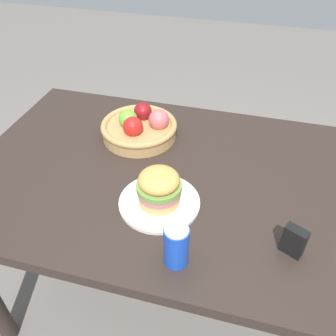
{
  "coord_description": "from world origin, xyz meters",
  "views": [
    {
      "loc": [
        0.23,
        -0.89,
        1.55
      ],
      "look_at": [
        -0.0,
        -0.04,
        0.81
      ],
      "focal_mm": 38.19,
      "sensor_mm": 36.0,
      "label": 1
    }
  ],
  "objects_px": {
    "sandwich": "(159,187)",
    "napkin_holder": "(294,241)",
    "soda_can": "(176,246)",
    "fruit_basket": "(140,127)",
    "plate": "(159,202)"
  },
  "relations": [
    {
      "from": "sandwich",
      "to": "plate",
      "type": "bearing_deg",
      "value": -86.87
    },
    {
      "from": "plate",
      "to": "napkin_holder",
      "type": "relative_size",
      "value": 2.79
    },
    {
      "from": "napkin_holder",
      "to": "soda_can",
      "type": "bearing_deg",
      "value": -133.1
    },
    {
      "from": "soda_can",
      "to": "napkin_holder",
      "type": "height_order",
      "value": "soda_can"
    },
    {
      "from": "soda_can",
      "to": "fruit_basket",
      "type": "height_order",
      "value": "soda_can"
    },
    {
      "from": "sandwich",
      "to": "soda_can",
      "type": "distance_m",
      "value": 0.22
    },
    {
      "from": "fruit_basket",
      "to": "plate",
      "type": "bearing_deg",
      "value": -62.45
    },
    {
      "from": "sandwich",
      "to": "soda_can",
      "type": "height_order",
      "value": "sandwich"
    },
    {
      "from": "sandwich",
      "to": "napkin_holder",
      "type": "xyz_separation_m",
      "value": [
        0.39,
        -0.08,
        -0.03
      ]
    },
    {
      "from": "fruit_basket",
      "to": "napkin_holder",
      "type": "distance_m",
      "value": 0.7
    },
    {
      "from": "sandwich",
      "to": "napkin_holder",
      "type": "height_order",
      "value": "sandwich"
    },
    {
      "from": "fruit_basket",
      "to": "napkin_holder",
      "type": "xyz_separation_m",
      "value": [
        0.57,
        -0.41,
        0.0
      ]
    },
    {
      "from": "sandwich",
      "to": "soda_can",
      "type": "xyz_separation_m",
      "value": [
        0.1,
        -0.19,
        -0.01
      ]
    },
    {
      "from": "sandwich",
      "to": "fruit_basket",
      "type": "height_order",
      "value": "sandwich"
    },
    {
      "from": "sandwich",
      "to": "napkin_holder",
      "type": "bearing_deg",
      "value": -11.61
    }
  ]
}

